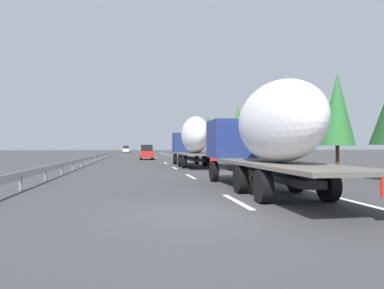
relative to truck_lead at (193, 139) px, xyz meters
The scene contains 19 objects.
ground_plane 18.40m from the truck_lead, 11.38° to the left, with size 260.00×260.00×0.00m, color #38383A.
lane_stripe_0 20.35m from the truck_lead, behind, with size 3.20×0.20×0.01m, color white.
lane_stripe_1 10.80m from the truck_lead, behind, with size 3.20×0.20×0.01m, color white.
lane_stripe_2 3.59m from the truck_lead, 137.16° to the left, with size 3.20×0.20×0.01m, color white.
lane_stripe_3 7.75m from the truck_lead, 14.16° to the left, with size 3.20×0.20×0.01m, color white.
lane_stripe_4 23.36m from the truck_lead, ahead, with size 3.20×0.20×0.01m, color white.
lane_stripe_5 32.24m from the truck_lead, ahead, with size 3.20×0.20×0.01m, color white.
edge_line_right 23.09m from the truck_lead, ahead, with size 110.00×0.20×0.01m, color white.
truck_lead is the anchor object (origin of this frame).
truck_trailing 17.81m from the truck_lead, behind, with size 12.96×2.55×4.11m.
car_red_compact 17.79m from the truck_lead, 11.35° to the left, with size 4.28×1.73×1.99m.
car_white_van 72.49m from the truck_lead, ahead, with size 4.45×1.77×1.96m.
road_sign 20.75m from the truck_lead, ahead, with size 0.10×0.90×3.26m.
tree_0 26.03m from the truck_lead, 14.66° to the right, with size 3.76×3.76×6.74m.
tree_1 57.96m from the truck_lead, ahead, with size 3.77×3.77×5.05m.
tree_2 12.04m from the truck_lead, 124.85° to the right, with size 2.51×2.51×7.21m.
tree_4 16.44m from the truck_lead, 30.28° to the right, with size 3.00×3.00×7.07m.
tree_5 40.05m from the truck_lead, ahead, with size 2.98×2.98×6.48m.
guardrail_median 23.06m from the truck_lead, 24.69° to the left, with size 94.00×0.10×0.76m.
Camera 1 is at (-9.19, 1.45, 1.77)m, focal length 33.70 mm.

